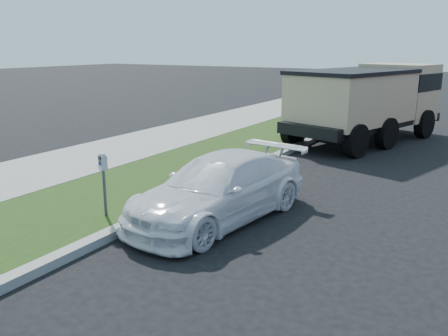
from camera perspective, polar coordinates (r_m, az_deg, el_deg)
The scene contains 5 objects.
ground at distance 7.68m, azimuth 5.28°, elevation -10.21°, with size 120.00×120.00×0.00m, color black.
streetside at distance 12.31m, azimuth -14.48°, elevation -0.72°, with size 6.12×50.00×0.15m.
parking_meter at distance 8.89m, azimuth -14.32°, elevation -0.32°, with size 0.19×0.16×1.22m.
white_wagon at distance 8.94m, azimuth -0.52°, elevation -2.41°, with size 1.69×4.16×1.21m, color white.
dump_truck at distance 17.11m, azimuth 17.12°, elevation 7.96°, with size 4.12×6.93×2.56m.
Camera 1 is at (2.94, -6.34, 3.21)m, focal length 38.00 mm.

